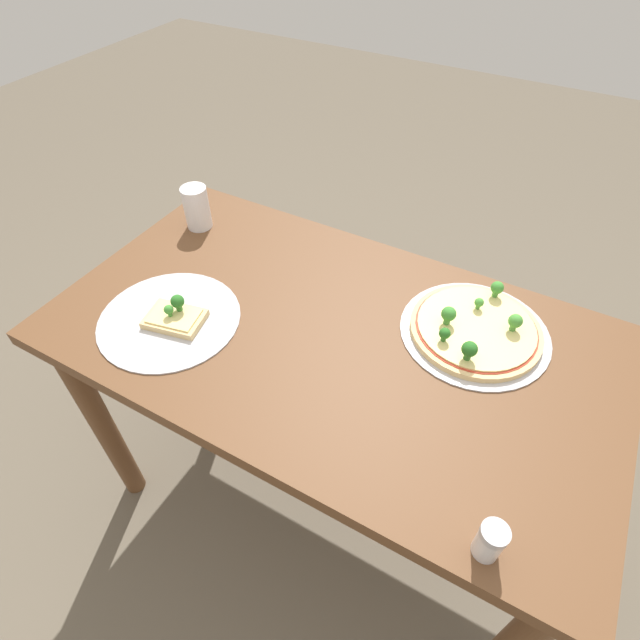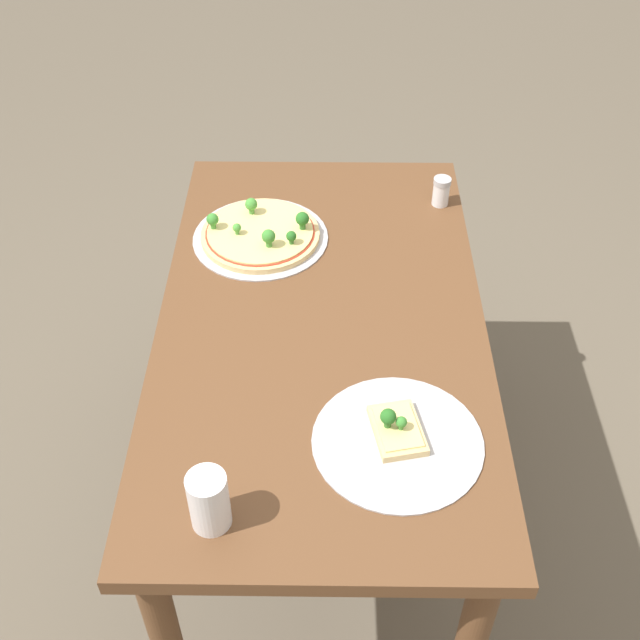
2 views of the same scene
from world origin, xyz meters
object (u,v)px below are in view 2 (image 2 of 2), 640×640
(pizza_tray_slice, at_px, (397,436))
(condiment_shaker, at_px, (441,191))
(drinking_cup, at_px, (209,501))
(pizza_tray_whole, at_px, (261,234))
(dining_table, at_px, (321,355))

(pizza_tray_slice, distance_m, condiment_shaker, 0.77)
(drinking_cup, bearing_deg, pizza_tray_slice, -61.16)
(pizza_tray_whole, xyz_separation_m, condiment_shaker, (0.15, -0.45, 0.02))
(pizza_tray_slice, bearing_deg, condiment_shaker, -11.41)
(pizza_tray_slice, distance_m, drinking_cup, 0.37)
(dining_table, distance_m, pizza_tray_whole, 0.34)
(pizza_tray_whole, relative_size, pizza_tray_slice, 1.02)
(dining_table, bearing_deg, pizza_tray_slice, -156.36)
(dining_table, relative_size, drinking_cup, 10.59)
(pizza_tray_slice, bearing_deg, dining_table, 23.64)
(dining_table, relative_size, pizza_tray_slice, 3.90)
(pizza_tray_slice, height_order, condiment_shaker, condiment_shaker)
(dining_table, height_order, drinking_cup, drinking_cup)
(drinking_cup, bearing_deg, condiment_shaker, -26.99)
(dining_table, distance_m, drinking_cup, 0.56)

